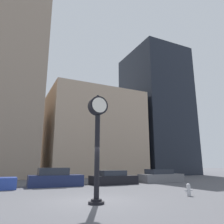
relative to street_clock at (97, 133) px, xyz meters
name	(u,v)px	position (x,y,z in m)	size (l,w,h in m)	color
ground_plane	(93,201)	(0.11, 0.76, -3.16)	(200.00, 200.00, 0.00)	#515156
building_tall_tower	(7,54)	(-5.27, 24.76, 15.08)	(10.67, 12.00, 36.47)	gray
building_storefront_row	(92,134)	(8.88, 24.76, 3.55)	(14.71, 12.00, 13.40)	tan
building_glass_modern	(155,111)	(22.20, 24.76, 8.93)	(10.07, 12.00, 24.18)	black
street_clock	(97,133)	(0.00, 0.00, 0.00)	(0.91, 0.72, 5.08)	black
car_navy	(55,178)	(-0.04, 9.04, -2.54)	(4.33, 2.02, 1.47)	#19234C
car_black	(113,178)	(5.10, 8.79, -2.64)	(4.16, 2.05, 1.21)	black
car_grey	(161,177)	(10.48, 8.91, -2.61)	(4.63, 1.84, 1.28)	slate
fire_hydrant_near	(189,190)	(5.69, 0.24, -2.82)	(0.52, 0.22, 0.67)	#B7B7BC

